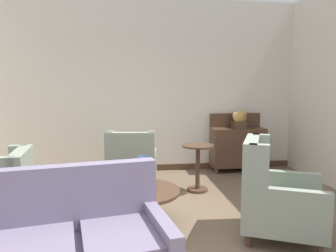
% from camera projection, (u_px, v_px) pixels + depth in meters
% --- Properties ---
extents(ground, '(8.61, 8.61, 0.00)m').
position_uv_depth(ground, '(160.00, 243.00, 3.42)').
color(ground, brown).
extents(wall_back, '(6.31, 0.08, 3.33)m').
position_uv_depth(wall_back, '(142.00, 87.00, 6.21)').
color(wall_back, silver).
rests_on(wall_back, ground).
extents(baseboard_back, '(6.15, 0.03, 0.12)m').
position_uv_depth(baseboard_back, '(143.00, 168.00, 6.36)').
color(baseboard_back, '#4C3323').
rests_on(baseboard_back, ground).
extents(coffee_table, '(0.97, 0.97, 0.44)m').
position_uv_depth(coffee_table, '(140.00, 195.00, 3.83)').
color(coffee_table, '#4C3323').
rests_on(coffee_table, ground).
extents(porcelain_vase, '(0.19, 0.19, 0.39)m').
position_uv_depth(porcelain_vase, '(144.00, 175.00, 3.84)').
color(porcelain_vase, '#384C93').
rests_on(porcelain_vase, coffee_table).
extents(settee, '(1.52, 1.11, 1.01)m').
position_uv_depth(settee, '(78.00, 249.00, 2.48)').
color(settee, slate).
rests_on(settee, ground).
extents(armchair_near_window, '(0.84, 0.97, 1.00)m').
position_uv_depth(armchair_near_window, '(132.00, 166.00, 5.04)').
color(armchair_near_window, gray).
rests_on(armchair_near_window, ground).
extents(armchair_back_corner, '(1.11, 1.09, 1.09)m').
position_uv_depth(armchair_back_corner, '(275.00, 197.00, 3.53)').
color(armchair_back_corner, gray).
rests_on(armchair_back_corner, ground).
extents(side_table, '(0.50, 0.50, 0.75)m').
position_uv_depth(side_table, '(198.00, 163.00, 5.09)').
color(side_table, '#4C3323').
rests_on(side_table, ground).
extents(sideboard, '(1.04, 0.41, 1.13)m').
position_uv_depth(sideboard, '(237.00, 146.00, 6.31)').
color(sideboard, '#4C3323').
rests_on(sideboard, ground).
extents(gramophone, '(0.42, 0.48, 0.48)m').
position_uv_depth(gramophone, '(242.00, 117.00, 6.16)').
color(gramophone, '#4C3323').
rests_on(gramophone, sideboard).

